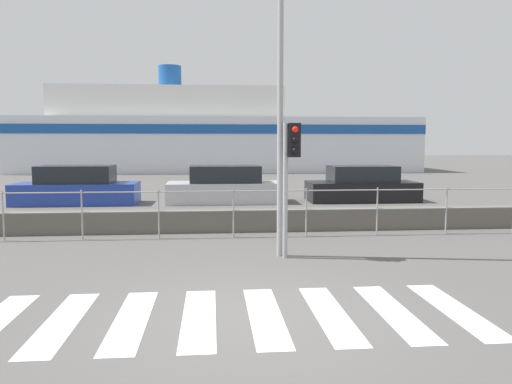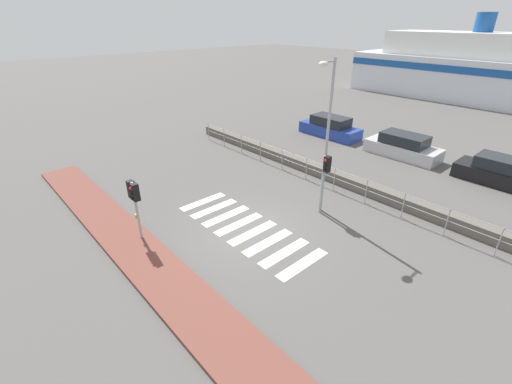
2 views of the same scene
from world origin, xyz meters
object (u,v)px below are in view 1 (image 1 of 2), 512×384
Objects in this scene: streetlamp at (281,58)px; ferry_boat at (209,137)px; parked_car_blue at (77,188)px; parked_car_silver at (225,187)px; parked_car_black at (362,186)px; traffic_light_far at (291,159)px.

ferry_boat is (-1.63, 30.90, -1.23)m from streetlamp.
parked_car_blue is (-4.90, -21.45, -2.17)m from ferry_boat.
ferry_boat is 6.92× the size of parked_car_blue.
streetlamp is 11.98m from parked_car_blue.
parked_car_black is (5.47, 0.00, -0.01)m from parked_car_silver.
parked_car_silver is at bearing 95.26° from streetlamp.
parked_car_blue is at bearing 124.62° from streetlamp.
streetlamp is 1.46× the size of parked_car_silver.
parked_car_black is at bearing 0.00° from parked_car_blue.
parked_car_blue is 11.12m from parked_car_black.
ferry_boat reaches higher than parked_car_silver.
ferry_boat is at bearing 93.37° from traffic_light_far.
traffic_light_far reaches higher than parked_car_silver.
parked_car_blue is at bearing 180.00° from parked_car_black.
traffic_light_far is 0.09× the size of ferry_boat.
parked_car_blue reaches higher than parked_car_silver.
parked_car_silver is at bearing 0.00° from parked_car_blue.
ferry_boat is 21.57m from parked_car_silver.
parked_car_silver is (0.76, -21.45, -2.18)m from ferry_boat.
parked_car_blue is (-6.53, 9.45, -3.40)m from streetlamp.
streetlamp is 1.45× the size of parked_car_blue.
streetlamp is 10.09m from parked_car_silver.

